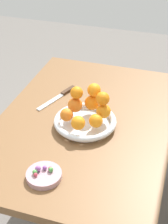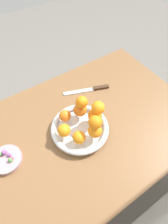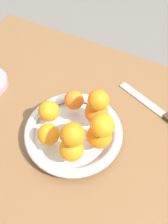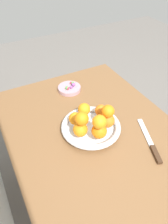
% 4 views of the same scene
% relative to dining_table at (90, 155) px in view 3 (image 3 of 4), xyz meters
% --- Properties ---
extents(ground_plane, '(6.00, 6.00, 0.00)m').
position_rel_dining_table_xyz_m(ground_plane, '(0.00, 0.00, -0.65)').
color(ground_plane, slate).
extents(dining_table, '(1.10, 0.76, 0.74)m').
position_rel_dining_table_xyz_m(dining_table, '(0.00, 0.00, 0.00)').
color(dining_table, brown).
rests_on(dining_table, ground_plane).
extents(fruit_bowl, '(0.27, 0.27, 0.04)m').
position_rel_dining_table_xyz_m(fruit_bowl, '(0.05, 0.01, 0.11)').
color(fruit_bowl, silver).
rests_on(fruit_bowl, dining_table).
extents(orange_0, '(0.06, 0.06, 0.06)m').
position_rel_dining_table_xyz_m(orange_0, '(0.01, 0.08, 0.16)').
color(orange_0, orange).
rests_on(orange_0, fruit_bowl).
extents(orange_1, '(0.07, 0.07, 0.07)m').
position_rel_dining_table_xyz_m(orange_1, '(-0.03, 0.02, 0.16)').
color(orange_1, orange).
rests_on(orange_1, fruit_bowl).
extents(orange_2, '(0.06, 0.06, 0.06)m').
position_rel_dining_table_xyz_m(orange_2, '(0.01, -0.05, 0.16)').
color(orange_2, orange).
rests_on(orange_2, fruit_bowl).
extents(orange_3, '(0.06, 0.06, 0.06)m').
position_rel_dining_table_xyz_m(orange_3, '(0.08, -0.06, 0.16)').
color(orange_3, orange).
rests_on(orange_3, fruit_bowl).
extents(orange_4, '(0.06, 0.06, 0.06)m').
position_rel_dining_table_xyz_m(orange_4, '(0.12, 0.01, 0.16)').
color(orange_4, orange).
rests_on(orange_4, fruit_bowl).
extents(orange_5, '(0.06, 0.06, 0.06)m').
position_rel_dining_table_xyz_m(orange_5, '(0.09, 0.07, 0.16)').
color(orange_5, orange).
rests_on(orange_5, fruit_bowl).
extents(orange_6, '(0.06, 0.06, 0.06)m').
position_rel_dining_table_xyz_m(orange_6, '(-0.04, 0.02, 0.22)').
color(orange_6, orange).
rests_on(orange_6, orange_1).
extents(orange_7, '(0.06, 0.06, 0.06)m').
position_rel_dining_table_xyz_m(orange_7, '(0.01, 0.08, 0.22)').
color(orange_7, orange).
rests_on(orange_7, orange_0).
extents(orange_8, '(0.06, 0.06, 0.06)m').
position_rel_dining_table_xyz_m(orange_8, '(0.00, -0.04, 0.22)').
color(orange_8, orange).
rests_on(orange_8, orange_2).
extents(knife, '(0.25, 0.11, 0.01)m').
position_rel_dining_table_xyz_m(knife, '(-0.15, -0.18, 0.09)').
color(knife, '#3F2819').
rests_on(knife, dining_table).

